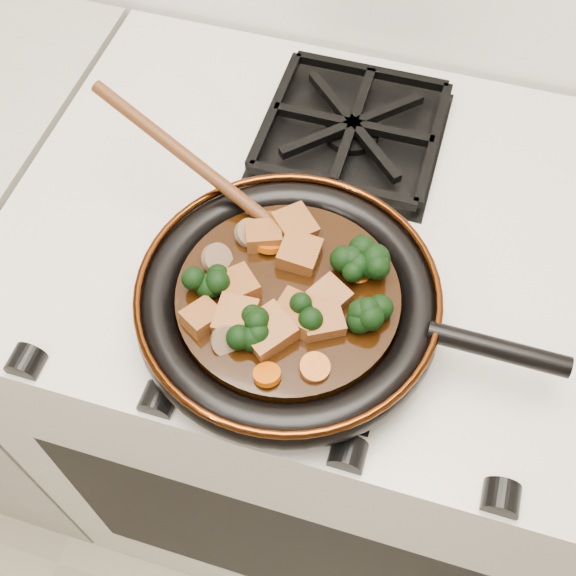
# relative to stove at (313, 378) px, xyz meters

# --- Properties ---
(stove) EXTENTS (0.76, 0.60, 0.90)m
(stove) POSITION_rel_stove_xyz_m (0.00, 0.00, 0.00)
(stove) COLOR beige
(stove) RESTS_ON ground
(burner_grate_front) EXTENTS (0.23, 0.23, 0.03)m
(burner_grate_front) POSITION_rel_stove_xyz_m (0.00, -0.14, 0.46)
(burner_grate_front) COLOR black
(burner_grate_front) RESTS_ON stove
(burner_grate_back) EXTENTS (0.23, 0.23, 0.03)m
(burner_grate_back) POSITION_rel_stove_xyz_m (0.00, 0.14, 0.46)
(burner_grate_back) COLOR black
(burner_grate_back) RESTS_ON stove
(skillet) EXTENTS (0.45, 0.32, 0.05)m
(skillet) POSITION_rel_stove_xyz_m (0.00, -0.15, 0.49)
(skillet) COLOR black
(skillet) RESTS_ON burner_grate_front
(braising_sauce) EXTENTS (0.23, 0.23, 0.02)m
(braising_sauce) POSITION_rel_stove_xyz_m (0.00, -0.15, 0.50)
(braising_sauce) COLOR black
(braising_sauce) RESTS_ON skillet
(tofu_cube_0) EXTENTS (0.06, 0.06, 0.02)m
(tofu_cube_0) POSITION_rel_stove_xyz_m (-0.05, -0.16, 0.52)
(tofu_cube_0) COLOR brown
(tofu_cube_0) RESTS_ON braising_sauce
(tofu_cube_1) EXTENTS (0.05, 0.05, 0.02)m
(tofu_cube_1) POSITION_rel_stove_xyz_m (0.04, -0.17, 0.52)
(tofu_cube_1) COLOR brown
(tofu_cube_1) RESTS_ON braising_sauce
(tofu_cube_2) EXTENTS (0.05, 0.05, 0.02)m
(tofu_cube_2) POSITION_rel_stove_xyz_m (-0.04, -0.09, 0.52)
(tofu_cube_2) COLOR brown
(tofu_cube_2) RESTS_ON braising_sauce
(tofu_cube_3) EXTENTS (0.05, 0.05, 0.03)m
(tofu_cube_3) POSITION_rel_stove_xyz_m (0.02, -0.18, 0.52)
(tofu_cube_3) COLOR brown
(tofu_cube_3) RESTS_ON braising_sauce
(tofu_cube_4) EXTENTS (0.06, 0.06, 0.03)m
(tofu_cube_4) POSITION_rel_stove_xyz_m (-0.02, -0.07, 0.52)
(tofu_cube_4) COLOR brown
(tofu_cube_4) RESTS_ON braising_sauce
(tofu_cube_5) EXTENTS (0.06, 0.06, 0.03)m
(tofu_cube_5) POSITION_rel_stove_xyz_m (-0.00, -0.20, 0.52)
(tofu_cube_5) COLOR brown
(tofu_cube_5) RESTS_ON braising_sauce
(tofu_cube_6) EXTENTS (0.05, 0.05, 0.02)m
(tofu_cube_6) POSITION_rel_stove_xyz_m (0.04, -0.15, 0.52)
(tofu_cube_6) COLOR brown
(tofu_cube_6) RESTS_ON braising_sauce
(tofu_cube_7) EXTENTS (0.04, 0.04, 0.03)m
(tofu_cube_7) POSITION_rel_stove_xyz_m (-0.00, -0.10, 0.52)
(tofu_cube_7) COLOR brown
(tofu_cube_7) RESTS_ON braising_sauce
(tofu_cube_8) EXTENTS (0.04, 0.04, 0.03)m
(tofu_cube_8) POSITION_rel_stove_xyz_m (-0.04, -0.20, 0.52)
(tofu_cube_8) COLOR brown
(tofu_cube_8) RESTS_ON braising_sauce
(tofu_cube_9) EXTENTS (0.04, 0.05, 0.03)m
(tofu_cube_9) POSITION_rel_stove_xyz_m (-0.07, -0.21, 0.52)
(tofu_cube_9) COLOR brown
(tofu_cube_9) RESTS_ON braising_sauce
(broccoli_floret_0) EXTENTS (0.08, 0.08, 0.07)m
(broccoli_floret_0) POSITION_rel_stove_xyz_m (0.09, -0.15, 0.52)
(broccoli_floret_0) COLOR black
(broccoli_floret_0) RESTS_ON braising_sauce
(broccoli_floret_1) EXTENTS (0.07, 0.06, 0.06)m
(broccoli_floret_1) POSITION_rel_stove_xyz_m (-0.08, -0.16, 0.52)
(broccoli_floret_1) COLOR black
(broccoli_floret_1) RESTS_ON braising_sauce
(broccoli_floret_2) EXTENTS (0.07, 0.06, 0.06)m
(broccoli_floret_2) POSITION_rel_stove_xyz_m (-0.02, -0.21, 0.52)
(broccoli_floret_2) COLOR black
(broccoli_floret_2) RESTS_ON braising_sauce
(broccoli_floret_3) EXTENTS (0.08, 0.07, 0.07)m
(broccoli_floret_3) POSITION_rel_stove_xyz_m (0.02, -0.18, 0.52)
(broccoli_floret_3) COLOR black
(broccoli_floret_3) RESTS_ON braising_sauce
(broccoli_floret_4) EXTENTS (0.08, 0.09, 0.07)m
(broccoli_floret_4) POSITION_rel_stove_xyz_m (0.06, -0.11, 0.52)
(broccoli_floret_4) COLOR black
(broccoli_floret_4) RESTS_ON braising_sauce
(broccoli_floret_5) EXTENTS (0.07, 0.07, 0.07)m
(broccoli_floret_5) POSITION_rel_stove_xyz_m (0.07, -0.10, 0.52)
(broccoli_floret_5) COLOR black
(broccoli_floret_5) RESTS_ON braising_sauce
(carrot_coin_0) EXTENTS (0.03, 0.03, 0.02)m
(carrot_coin_0) POSITION_rel_stove_xyz_m (0.01, -0.25, 0.51)
(carrot_coin_0) COLOR #B44805
(carrot_coin_0) RESTS_ON braising_sauce
(carrot_coin_1) EXTENTS (0.03, 0.03, 0.01)m
(carrot_coin_1) POSITION_rel_stove_xyz_m (0.05, -0.23, 0.51)
(carrot_coin_1) COLOR #B44805
(carrot_coin_1) RESTS_ON braising_sauce
(carrot_coin_2) EXTENTS (0.03, 0.03, 0.02)m
(carrot_coin_2) POSITION_rel_stove_xyz_m (-0.04, -0.09, 0.51)
(carrot_coin_2) COLOR #B44805
(carrot_coin_2) RESTS_ON braising_sauce
(carrot_coin_3) EXTENTS (0.03, 0.03, 0.02)m
(carrot_coin_3) POSITION_rel_stove_xyz_m (0.06, -0.11, 0.51)
(carrot_coin_3) COLOR #B44805
(carrot_coin_3) RESTS_ON braising_sauce
(carrot_coin_4) EXTENTS (0.03, 0.03, 0.02)m
(carrot_coin_4) POSITION_rel_stove_xyz_m (-0.04, -0.10, 0.51)
(carrot_coin_4) COLOR #B44805
(carrot_coin_4) RESTS_ON braising_sauce
(mushroom_slice_0) EXTENTS (0.04, 0.04, 0.03)m
(mushroom_slice_0) POSITION_rel_stove_xyz_m (-0.08, -0.13, 0.52)
(mushroom_slice_0) COLOR brown
(mushroom_slice_0) RESTS_ON braising_sauce
(mushroom_slice_1) EXTENTS (0.04, 0.04, 0.02)m
(mushroom_slice_1) POSITION_rel_stove_xyz_m (-0.06, -0.09, 0.52)
(mushroom_slice_1) COLOR brown
(mushroom_slice_1) RESTS_ON braising_sauce
(mushroom_slice_2) EXTENTS (0.04, 0.04, 0.03)m
(mushroom_slice_2) POSITION_rel_stove_xyz_m (-0.04, -0.22, 0.52)
(mushroom_slice_2) COLOR brown
(mushroom_slice_2) RESTS_ON braising_sauce
(wooden_spoon) EXTENTS (0.16, 0.08, 0.26)m
(wooden_spoon) POSITION_rel_stove_xyz_m (-0.10, -0.05, 0.53)
(wooden_spoon) COLOR #4F2911
(wooden_spoon) RESTS_ON braising_sauce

